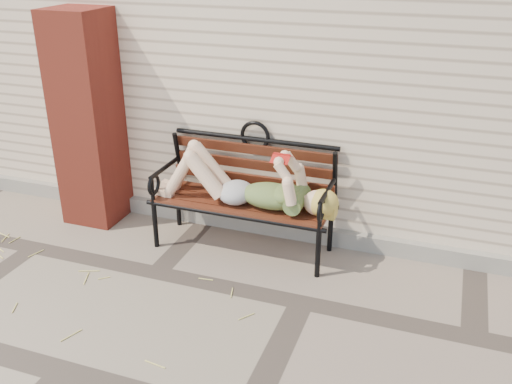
% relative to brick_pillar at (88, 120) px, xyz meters
% --- Properties ---
extents(ground, '(80.00, 80.00, 0.00)m').
position_rel_brick_pillar_xyz_m(ground, '(2.30, -0.75, -1.00)').
color(ground, '#7A695E').
rests_on(ground, ground).
extents(house_wall, '(8.00, 4.00, 3.00)m').
position_rel_brick_pillar_xyz_m(house_wall, '(2.30, 2.25, 0.50)').
color(house_wall, beige).
rests_on(house_wall, ground).
extents(foundation_strip, '(8.00, 0.10, 0.15)m').
position_rel_brick_pillar_xyz_m(foundation_strip, '(2.30, 0.22, -0.93)').
color(foundation_strip, gray).
rests_on(foundation_strip, ground).
extents(brick_pillar, '(0.50, 0.50, 2.00)m').
position_rel_brick_pillar_xyz_m(brick_pillar, '(0.00, 0.00, 0.00)').
color(brick_pillar, maroon).
rests_on(brick_pillar, ground).
extents(garden_bench, '(1.69, 0.67, 1.09)m').
position_rel_brick_pillar_xyz_m(garden_bench, '(1.58, -0.02, -0.39)').
color(garden_bench, black).
rests_on(garden_bench, ground).
extents(reading_woman, '(1.59, 0.36, 0.50)m').
position_rel_brick_pillar_xyz_m(reading_woman, '(1.59, -0.16, -0.35)').
color(reading_woman, '#093D43').
rests_on(reading_woman, ground).
extents(straw_scatter, '(3.06, 1.61, 0.01)m').
position_rel_brick_pillar_xyz_m(straw_scatter, '(0.61, -1.37, -0.99)').
color(straw_scatter, '#DDD16B').
rests_on(straw_scatter, ground).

